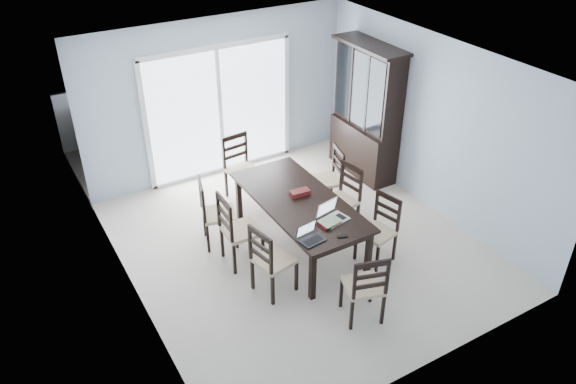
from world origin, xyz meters
name	(u,v)px	position (x,y,z in m)	size (l,w,h in m)	color
floor	(299,245)	(0.00, 0.00, 0.00)	(5.00, 5.00, 0.00)	beige
ceiling	(301,65)	(0.00, 0.00, 2.60)	(5.00, 5.00, 0.00)	white
back_wall	(219,98)	(0.00, 2.50, 1.30)	(4.50, 0.02, 2.60)	#A8B8C8
wall_left	(126,214)	(-2.25, 0.00, 1.30)	(0.02, 5.00, 2.60)	#A8B8C8
wall_right	(432,125)	(2.25, 0.00, 1.30)	(0.02, 5.00, 2.60)	#A8B8C8
balcony	(201,148)	(0.00, 3.50, -0.05)	(4.50, 2.00, 0.10)	gray
railing	(178,100)	(0.00, 4.50, 0.55)	(4.50, 0.06, 1.10)	#99999E
dining_table	(299,205)	(0.00, 0.00, 0.67)	(1.00, 2.20, 0.75)	black
china_hutch	(366,113)	(2.02, 1.25, 1.07)	(0.50, 1.38, 2.20)	black
sliding_door	(220,111)	(0.00, 2.48, 1.09)	(2.52, 0.05, 2.18)	silver
chair_left_near	(268,254)	(-0.83, -0.64, 0.60)	(0.52, 0.51, 1.14)	black
chair_left_mid	(234,223)	(-0.92, 0.10, 0.63)	(0.48, 0.47, 1.20)	black
chair_left_far	(211,206)	(-1.00, 0.65, 0.61)	(0.55, 0.54, 1.15)	black
chair_right_near	(382,222)	(0.80, -0.76, 0.57)	(0.50, 0.49, 1.08)	black
chair_right_mid	(345,191)	(0.79, 0.06, 0.60)	(0.50, 0.49, 1.13)	black
chair_right_far	(331,172)	(0.95, 0.63, 0.59)	(0.51, 0.50, 1.11)	black
chair_end_near	(367,282)	(-0.10, -1.63, 0.59)	(0.53, 0.53, 1.11)	black
chair_end_far	(239,160)	(-0.11, 1.59, 0.62)	(0.49, 0.50, 1.18)	black
laptop_dark	(312,238)	(-0.34, -0.85, 0.80)	(0.32, 0.24, 0.20)	black
laptop_silver	(335,217)	(0.13, -0.63, 0.81)	(0.39, 0.30, 0.24)	silver
book_stack	(329,222)	(0.03, -0.66, 0.77)	(0.29, 0.24, 0.04)	maroon
cell_phone	(342,236)	(0.02, -0.96, 0.76)	(0.12, 0.06, 0.01)	black
game_box	(300,193)	(0.07, 0.10, 0.78)	(0.26, 0.13, 0.07)	#4B0F11
hot_tub	(149,135)	(-0.93, 3.48, 0.45)	(1.91, 1.75, 0.91)	brown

